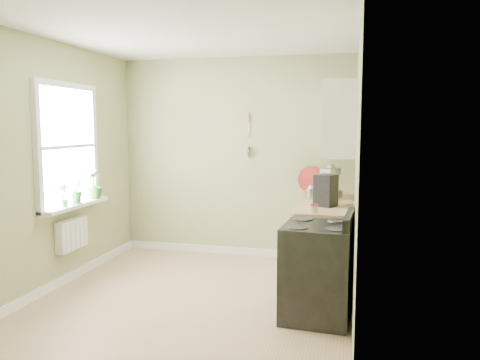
% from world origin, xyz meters
% --- Properties ---
extents(floor, '(3.20, 3.60, 0.02)m').
position_xyz_m(floor, '(0.00, 0.00, -0.01)').
color(floor, tan).
rests_on(floor, ground).
extents(ceiling, '(3.20, 3.60, 0.02)m').
position_xyz_m(ceiling, '(0.00, 0.00, 2.71)').
color(ceiling, white).
rests_on(ceiling, wall_back).
extents(wall_back, '(3.20, 0.02, 2.70)m').
position_xyz_m(wall_back, '(0.00, 1.81, 1.35)').
color(wall_back, '#9B9F6C').
rests_on(wall_back, floor).
extents(wall_left, '(0.02, 3.60, 2.70)m').
position_xyz_m(wall_left, '(-1.61, 0.00, 1.35)').
color(wall_left, '#9B9F6C').
rests_on(wall_left, floor).
extents(wall_right, '(0.02, 3.60, 2.70)m').
position_xyz_m(wall_right, '(1.61, 0.00, 1.35)').
color(wall_right, '#9B9F6C').
rests_on(wall_right, floor).
extents(base_cabinets, '(0.60, 1.60, 0.87)m').
position_xyz_m(base_cabinets, '(1.30, 1.00, 0.43)').
color(base_cabinets, silver).
rests_on(base_cabinets, floor).
extents(countertop, '(0.64, 1.60, 0.04)m').
position_xyz_m(countertop, '(1.29, 1.00, 0.89)').
color(countertop, tan).
rests_on(countertop, base_cabinets).
extents(upper_cabinets, '(0.35, 1.40, 0.80)m').
position_xyz_m(upper_cabinets, '(1.43, 1.10, 1.85)').
color(upper_cabinets, silver).
rests_on(upper_cabinets, wall_right).
extents(window, '(0.06, 1.14, 1.44)m').
position_xyz_m(window, '(-1.58, 0.30, 1.55)').
color(window, white).
rests_on(window, wall_left).
extents(window_sill, '(0.18, 1.14, 0.04)m').
position_xyz_m(window_sill, '(-1.51, 0.30, 0.88)').
color(window_sill, white).
rests_on(window_sill, wall_left).
extents(radiator, '(0.12, 0.50, 0.35)m').
position_xyz_m(radiator, '(-1.54, 0.25, 0.55)').
color(radiator, white).
rests_on(radiator, wall_left).
extents(wall_utensils, '(0.02, 0.14, 0.58)m').
position_xyz_m(wall_utensils, '(0.20, 1.78, 1.56)').
color(wall_utensils, tan).
rests_on(wall_utensils, wall_back).
extents(stove, '(0.68, 0.76, 1.00)m').
position_xyz_m(stove, '(1.28, -0.11, 0.45)').
color(stove, black).
rests_on(stove, floor).
extents(stand_mixer, '(0.30, 0.37, 0.40)m').
position_xyz_m(stand_mixer, '(1.31, 1.38, 1.08)').
color(stand_mixer, '#B2B2B7').
rests_on(stand_mixer, countertop).
extents(kettle, '(0.17, 0.10, 0.17)m').
position_xyz_m(kettle, '(1.09, 1.18, 0.99)').
color(kettle, silver).
rests_on(kettle, countertop).
extents(coffee_maker, '(0.27, 0.28, 0.35)m').
position_xyz_m(coffee_maker, '(1.29, 0.74, 1.07)').
color(coffee_maker, black).
rests_on(coffee_maker, countertop).
extents(red_tray, '(0.36, 0.16, 0.35)m').
position_xyz_m(red_tray, '(1.05, 1.72, 1.09)').
color(red_tray, '#AD2624').
rests_on(red_tray, countertop).
extents(jar, '(0.08, 0.08, 0.09)m').
position_xyz_m(jar, '(1.20, 0.30, 0.96)').
color(jar, '#A59785').
rests_on(jar, countertop).
extents(plant_a, '(0.16, 0.14, 0.26)m').
position_xyz_m(plant_a, '(-1.50, 0.07, 1.03)').
color(plant_a, '#2A6D24').
rests_on(plant_a, window_sill).
extents(plant_b, '(0.16, 0.19, 0.31)m').
position_xyz_m(plant_b, '(-1.50, 0.32, 1.06)').
color(plant_b, '#2A6D24').
rests_on(plant_b, window_sill).
extents(plant_c, '(0.23, 0.23, 0.33)m').
position_xyz_m(plant_c, '(-1.50, 0.70, 1.07)').
color(plant_c, '#2A6D24').
rests_on(plant_c, window_sill).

